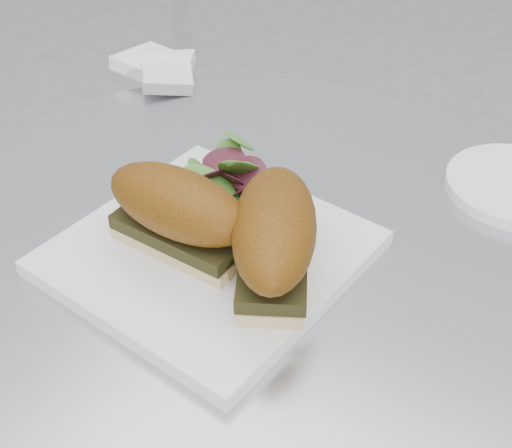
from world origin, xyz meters
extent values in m
cylinder|color=silver|center=(0.00, 0.00, 0.72)|extent=(0.70, 0.70, 0.02)
cube|color=white|center=(-0.01, -0.03, 0.74)|extent=(0.27, 0.27, 0.02)
cube|color=#D0B582|center=(-0.04, -0.05, 0.75)|extent=(0.13, 0.05, 0.01)
cube|color=black|center=(-0.04, -0.05, 0.77)|extent=(0.13, 0.06, 0.01)
ellipsoid|color=#6D410A|center=(-0.04, -0.05, 0.80)|extent=(0.15, 0.07, 0.06)
cube|color=#D0B582|center=(0.05, -0.03, 0.75)|extent=(0.12, 0.15, 0.01)
cube|color=black|center=(0.05, -0.03, 0.77)|extent=(0.12, 0.15, 0.01)
ellipsoid|color=#6D410A|center=(0.05, -0.03, 0.80)|extent=(0.14, 0.17, 0.06)
camera|label=1|loc=(0.29, -0.43, 1.18)|focal=50.00mm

